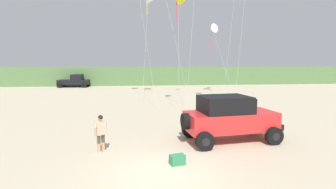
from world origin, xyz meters
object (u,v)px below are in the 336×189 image
object	(u,v)px
person_watching	(101,132)
cooler_box	(177,160)
kite_purple_stunt	(212,29)
kite_black_sled	(148,1)
jeep	(229,117)
distant_pickup	(75,81)

from	to	relation	value
person_watching	cooler_box	xyz separation A→B (m)	(3.08, -1.57, -0.75)
kite_purple_stunt	kite_black_sled	size ratio (longest dim) A/B	0.69
cooler_box	kite_purple_stunt	size ratio (longest dim) A/B	0.07
jeep	cooler_box	size ratio (longest dim) A/B	8.89
person_watching	kite_black_sled	distance (m)	20.63
person_watching	kite_black_sled	xyz separation A→B (m)	(2.62, 18.07, 9.60)
cooler_box	kite_black_sled	world-z (taller)	kite_black_sled
jeep	kite_purple_stunt	bearing A→B (deg)	78.02
person_watching	cooler_box	size ratio (longest dim) A/B	2.98
distant_pickup	kite_purple_stunt	world-z (taller)	kite_purple_stunt
distant_pickup	kite_purple_stunt	xyz separation A→B (m)	(17.54, -15.30, 6.24)
kite_purple_stunt	distant_pickup	bearing A→B (deg)	138.90
jeep	kite_black_sled	world-z (taller)	kite_black_sled
jeep	distant_pickup	world-z (taller)	jeep
kite_black_sled	jeep	bearing A→B (deg)	-78.64
distant_pickup	kite_purple_stunt	size ratio (longest dim) A/B	0.60
person_watching	distant_pickup	distance (m)	31.33
jeep	cooler_box	distance (m)	4.09
person_watching	distant_pickup	bearing A→B (deg)	105.92
kite_black_sled	distant_pickup	bearing A→B (deg)	132.93
cooler_box	kite_purple_stunt	xyz separation A→B (m)	(5.87, 16.39, 6.99)
jeep	distant_pickup	distance (m)	32.52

